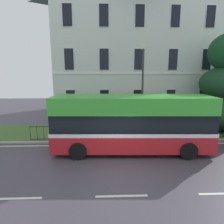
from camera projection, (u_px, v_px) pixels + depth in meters
ground_plane at (117, 166)px, 9.99m from camera, size 60.00×56.00×0.18m
georgian_townhouse at (132, 49)px, 22.15m from camera, size 15.98×9.66×14.14m
iron_verge_railing at (150, 132)px, 13.54m from camera, size 16.33×0.04×0.97m
single_decker_bus at (132, 123)px, 11.45m from camera, size 9.16×2.81×3.33m
street_lamp_post at (143, 84)px, 14.05m from camera, size 0.36×0.24×6.47m
litter_bin at (212, 129)px, 14.05m from camera, size 0.56×0.56×1.09m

